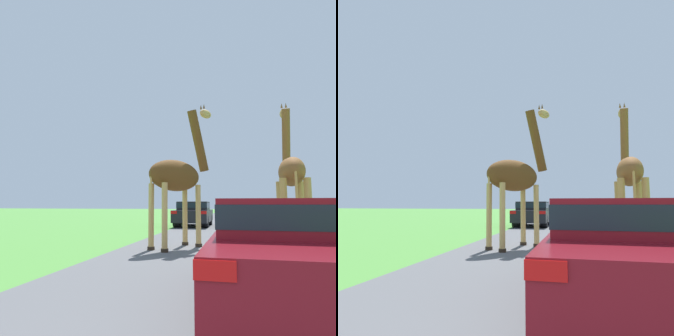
{
  "view_description": "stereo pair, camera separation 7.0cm",
  "coord_description": "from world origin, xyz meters",
  "views": [
    {
      "loc": [
        0.19,
        0.57,
        1.3
      ],
      "look_at": [
        -1.89,
        9.45,
        2.41
      ],
      "focal_mm": 32.0,
      "sensor_mm": 36.0,
      "label": 1
    },
    {
      "loc": [
        0.25,
        0.58,
        1.3
      ],
      "look_at": [
        -1.89,
        9.45,
        2.41
      ],
      "focal_mm": 32.0,
      "sensor_mm": 36.0,
      "label": 2
    }
  ],
  "objects": [
    {
      "name": "car_queue_left",
      "position": [
        2.6,
        23.85,
        0.71
      ],
      "size": [
        1.77,
        4.37,
        1.34
      ],
      "color": "gray",
      "rests_on": "ground"
    },
    {
      "name": "car_queue_right",
      "position": [
        -2.44,
        18.57,
        0.77
      ],
      "size": [
        1.96,
        3.95,
        1.45
      ],
      "color": "black",
      "rests_on": "ground"
    },
    {
      "name": "road",
      "position": [
        0.0,
        30.0,
        0.0
      ],
      "size": [
        6.58,
        120.0,
        0.0
      ],
      "color": "#5B5B5E",
      "rests_on": "ground"
    },
    {
      "name": "giraffe_companion",
      "position": [
        1.65,
        9.51,
        2.08
      ],
      "size": [
        0.88,
        2.59,
        4.58
      ],
      "rotation": [
        0.0,
        0.0,
        -0.05
      ],
      "color": "tan",
      "rests_on": "ground"
    },
    {
      "name": "car_far_ahead",
      "position": [
        1.57,
        13.24,
        0.75
      ],
      "size": [
        1.72,
        4.69,
        1.39
      ],
      "color": "navy",
      "rests_on": "ground"
    },
    {
      "name": "giraffe_near_road",
      "position": [
        -1.58,
        9.58,
        2.2
      ],
      "size": [
        1.89,
        2.66,
        4.74
      ],
      "rotation": [
        0.0,
        0.0,
        -0.56
      ],
      "color": "tan",
      "rests_on": "ground"
    },
    {
      "name": "car_lead_maroon",
      "position": [
        0.74,
        4.88,
        0.73
      ],
      "size": [
        1.79,
        4.0,
        1.37
      ],
      "color": "maroon",
      "rests_on": "ground"
    }
  ]
}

